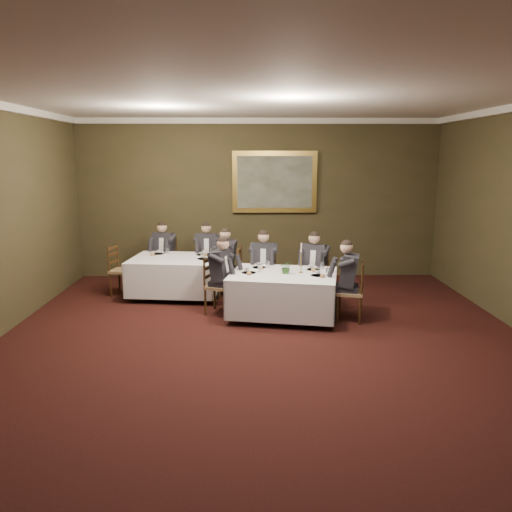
{
  "coord_description": "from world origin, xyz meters",
  "views": [
    {
      "loc": [
        -0.24,
        -6.14,
        2.71
      ],
      "look_at": [
        -0.1,
        1.57,
        1.15
      ],
      "focal_mm": 35.0,
      "sensor_mm": 36.0,
      "label": 1
    }
  ],
  "objects_px": {
    "chair_sec_endright": "(231,283)",
    "chair_sec_endleft": "(123,280)",
    "chair_main_backleft": "(264,286)",
    "diner_sec_endright": "(230,272)",
    "diner_main_backleft": "(264,274)",
    "chair_main_endright": "(350,304)",
    "diner_sec_backright": "(207,262)",
    "centerpiece": "(286,266)",
    "diner_main_endright": "(350,291)",
    "diner_main_endleft": "(219,285)",
    "table_second": "(176,274)",
    "diner_main_backright": "(315,276)",
    "chair_main_endleft": "(219,297)",
    "chair_main_backright": "(315,288)",
    "chair_sec_backright": "(207,272)",
    "painting": "(275,182)",
    "candlestick": "(301,262)",
    "diner_sec_backleft": "(165,261)",
    "chair_sec_backleft": "(165,271)",
    "table_main": "(283,291)"
  },
  "relations": [
    {
      "from": "chair_sec_endright",
      "to": "chair_sec_endleft",
      "type": "relative_size",
      "value": 1.0
    },
    {
      "from": "chair_main_backleft",
      "to": "diner_sec_endright",
      "type": "bearing_deg",
      "value": -11.72
    },
    {
      "from": "diner_main_backleft",
      "to": "chair_sec_endright",
      "type": "height_order",
      "value": "diner_main_backleft"
    },
    {
      "from": "chair_main_backleft",
      "to": "chair_main_endright",
      "type": "relative_size",
      "value": 1.0
    },
    {
      "from": "diner_sec_backright",
      "to": "centerpiece",
      "type": "height_order",
      "value": "diner_sec_backright"
    },
    {
      "from": "chair_sec_endright",
      "to": "diner_sec_endright",
      "type": "relative_size",
      "value": 0.74
    },
    {
      "from": "diner_main_endright",
      "to": "centerpiece",
      "type": "distance_m",
      "value": 1.13
    },
    {
      "from": "diner_main_endleft",
      "to": "diner_main_endright",
      "type": "distance_m",
      "value": 2.23
    },
    {
      "from": "table_second",
      "to": "diner_main_backright",
      "type": "relative_size",
      "value": 1.36
    },
    {
      "from": "chair_sec_endright",
      "to": "diner_sec_backright",
      "type": "bearing_deg",
      "value": 36.02
    },
    {
      "from": "chair_main_endright",
      "to": "chair_main_endleft",
      "type": "bearing_deg",
      "value": 93.38
    },
    {
      "from": "chair_main_backright",
      "to": "chair_sec_endright",
      "type": "xyz_separation_m",
      "value": [
        -1.58,
        0.4,
        0.0
      ]
    },
    {
      "from": "diner_main_endleft",
      "to": "diner_sec_backright",
      "type": "bearing_deg",
      "value": -148.52
    },
    {
      "from": "chair_sec_backright",
      "to": "chair_main_backright",
      "type": "bearing_deg",
      "value": 146.24
    },
    {
      "from": "centerpiece",
      "to": "diner_main_backright",
      "type": "bearing_deg",
      "value": 54.01
    },
    {
      "from": "chair_sec_endleft",
      "to": "diner_main_backleft",
      "type": "bearing_deg",
      "value": 92.48
    },
    {
      "from": "painting",
      "to": "chair_main_endleft",
      "type": "bearing_deg",
      "value": -112.18
    },
    {
      "from": "chair_sec_endleft",
      "to": "painting",
      "type": "xyz_separation_m",
      "value": [
        3.07,
        1.48,
        1.85
      ]
    },
    {
      "from": "chair_main_endright",
      "to": "chair_sec_backright",
      "type": "height_order",
      "value": "same"
    },
    {
      "from": "chair_main_backright",
      "to": "candlestick",
      "type": "xyz_separation_m",
      "value": [
        -0.35,
        -0.78,
        0.67
      ]
    },
    {
      "from": "diner_main_backleft",
      "to": "candlestick",
      "type": "xyz_separation_m",
      "value": [
        0.6,
        -0.95,
        0.45
      ]
    },
    {
      "from": "diner_main_endright",
      "to": "diner_sec_backleft",
      "type": "distance_m",
      "value": 4.23
    },
    {
      "from": "diner_main_backleft",
      "to": "diner_sec_backright",
      "type": "bearing_deg",
      "value": -37.7
    },
    {
      "from": "chair_main_endleft",
      "to": "painting",
      "type": "xyz_separation_m",
      "value": [
        1.1,
        2.71,
        1.85
      ]
    },
    {
      "from": "diner_main_backleft",
      "to": "chair_main_backright",
      "type": "height_order",
      "value": "diner_main_backleft"
    },
    {
      "from": "table_second",
      "to": "diner_main_backright",
      "type": "distance_m",
      "value": 2.7
    },
    {
      "from": "diner_main_endleft",
      "to": "chair_main_endleft",
      "type": "bearing_deg",
      "value": -90.0
    },
    {
      "from": "chair_main_endleft",
      "to": "chair_sec_backleft",
      "type": "xyz_separation_m",
      "value": [
        -1.25,
        2.03,
        0.0
      ]
    },
    {
      "from": "table_main",
      "to": "diner_main_endleft",
      "type": "xyz_separation_m",
      "value": [
        -1.09,
        0.21,
        0.06
      ]
    },
    {
      "from": "diner_main_backright",
      "to": "centerpiece",
      "type": "height_order",
      "value": "diner_main_backright"
    },
    {
      "from": "chair_main_endright",
      "to": "chair_sec_endleft",
      "type": "bearing_deg",
      "value": 82.67
    },
    {
      "from": "table_second",
      "to": "chair_sec_backright",
      "type": "bearing_deg",
      "value": 56.18
    },
    {
      "from": "chair_main_endleft",
      "to": "diner_sec_backleft",
      "type": "bearing_deg",
      "value": -127.25
    },
    {
      "from": "chair_main_endleft",
      "to": "candlestick",
      "type": "bearing_deg",
      "value": 103.19
    },
    {
      "from": "diner_main_backleft",
      "to": "chair_sec_backright",
      "type": "distance_m",
      "value": 1.66
    },
    {
      "from": "chair_main_backright",
      "to": "diner_main_endright",
      "type": "xyz_separation_m",
      "value": [
        0.45,
        -1.02,
        0.23
      ]
    },
    {
      "from": "table_second",
      "to": "diner_sec_backleft",
      "type": "height_order",
      "value": "diner_sec_backleft"
    },
    {
      "from": "chair_sec_backleft",
      "to": "candlestick",
      "type": "relative_size",
      "value": 1.9
    },
    {
      "from": "chair_main_backright",
      "to": "diner_main_endleft",
      "type": "xyz_separation_m",
      "value": [
        -1.74,
        -0.59,
        0.23
      ]
    },
    {
      "from": "diner_main_backleft",
      "to": "table_main",
      "type": "bearing_deg",
      "value": 114.32
    },
    {
      "from": "diner_sec_backleft",
      "to": "chair_sec_endleft",
      "type": "xyz_separation_m",
      "value": [
        -0.71,
        -0.79,
        -0.23
      ]
    },
    {
      "from": "diner_main_endleft",
      "to": "table_main",
      "type": "bearing_deg",
      "value": 99.93
    },
    {
      "from": "diner_main_backright",
      "to": "chair_main_endright",
      "type": "bearing_deg",
      "value": 139.02
    },
    {
      "from": "chair_main_backright",
      "to": "diner_main_endleft",
      "type": "height_order",
      "value": "diner_main_endleft"
    },
    {
      "from": "table_second",
      "to": "chair_sec_endleft",
      "type": "height_order",
      "value": "chair_sec_endleft"
    },
    {
      "from": "chair_sec_backright",
      "to": "painting",
      "type": "height_order",
      "value": "painting"
    },
    {
      "from": "painting",
      "to": "chair_sec_endleft",
      "type": "bearing_deg",
      "value": -154.33
    },
    {
      "from": "chair_sec_endleft",
      "to": "chair_main_endleft",
      "type": "bearing_deg",
      "value": 70.06
    },
    {
      "from": "chair_main_endleft",
      "to": "diner_main_endright",
      "type": "relative_size",
      "value": 0.74
    },
    {
      "from": "chair_main_endleft",
      "to": "diner_sec_endright",
      "type": "height_order",
      "value": "diner_sec_endright"
    }
  ]
}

